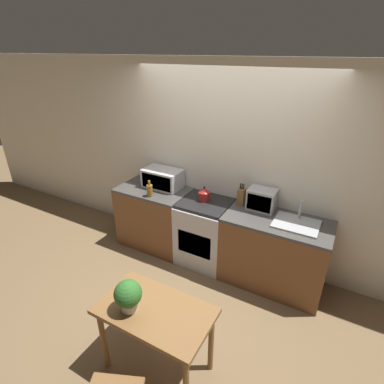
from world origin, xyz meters
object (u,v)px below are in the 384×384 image
microwave (163,178)px  bottle (150,190)px  kettle (204,194)px  dining_table (155,319)px  toaster_oven (262,199)px  stove_range (205,232)px

microwave → bottle: microwave is taller
bottle → microwave: bearing=92.6°
kettle → dining_table: 1.74m
toaster_oven → dining_table: toaster_oven is taller
kettle → dining_table: size_ratio=0.20×
stove_range → dining_table: bearing=-78.0°
stove_range → bottle: (-0.72, -0.21, 0.54)m
stove_range → toaster_oven: size_ratio=2.75×
bottle → toaster_oven: toaster_oven is taller
stove_range → bottle: 0.92m
microwave → dining_table: microwave is taller
microwave → bottle: 0.33m
toaster_oven → dining_table: 1.86m
microwave → stove_range: bearing=-9.5°
stove_range → microwave: bearing=170.5°
bottle → dining_table: bearing=-52.9°
stove_range → toaster_oven: bearing=14.0°
dining_table → kettle: bearing=103.1°
bottle → stove_range: bearing=15.9°
kettle → bottle: (-0.68, -0.24, 0.00)m
microwave → toaster_oven: bearing=1.8°
microwave → dining_table: size_ratio=0.55×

